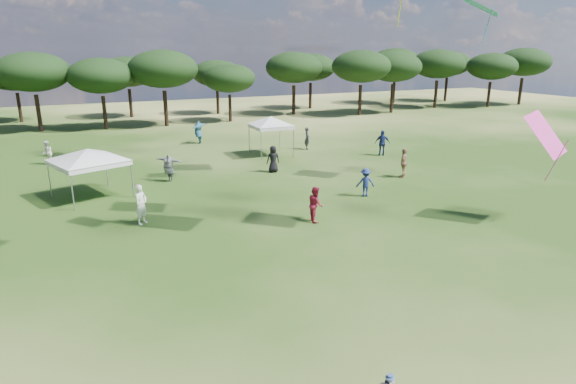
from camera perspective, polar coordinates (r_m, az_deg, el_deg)
name	(u,v)px	position (r m, az deg, el deg)	size (l,w,h in m)	color
tree_line	(149,71)	(53.89, -16.16, 13.66)	(108.78, 17.63, 7.77)	black
tent_left	(87,151)	(27.12, -22.69, 4.49)	(6.26, 6.26, 2.92)	gray
tent_right	(271,118)	(35.41, -2.06, 8.74)	(5.42, 5.42, 3.18)	gray
toddler	(389,384)	(12.10, 11.89, -21.39)	(0.35, 0.38, 0.47)	#161A33
festival_crowd	(178,163)	(30.38, -12.90, 3.41)	(30.25, 22.82, 1.89)	#A07757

